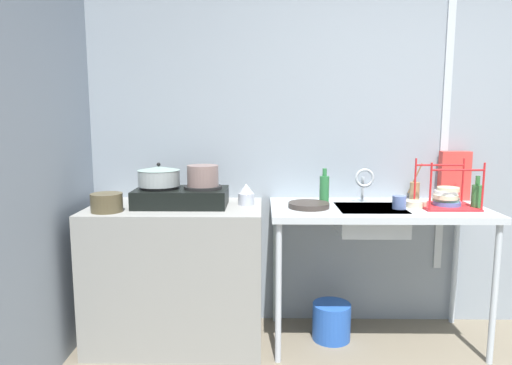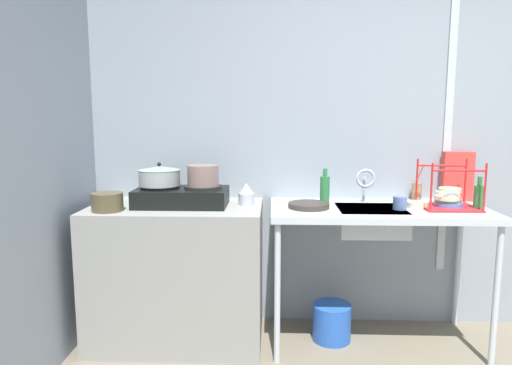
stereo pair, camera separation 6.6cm
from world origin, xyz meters
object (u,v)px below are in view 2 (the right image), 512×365
Objects in this scene: dish_rack at (448,199)px; bottle_by_rack at (479,197)px; pot_on_left_burner at (159,176)px; bottle_by_sink at (325,190)px; pot_on_right_burner at (203,175)px; sink_basin at (370,220)px; frying_pan at (309,205)px; cup_by_rack at (400,203)px; bucket_on_floor at (332,322)px; utensil_jar at (417,191)px; pot_beside_stove at (107,202)px; percolator at (246,194)px; stove at (182,196)px; faucet at (365,181)px; cereal_box at (457,176)px; small_bowl_on_drainboard at (417,205)px.

dish_rack reaches higher than bottle_by_rack.
pot_on_left_burner reaches higher than bottle_by_sink.
sink_basin is (1.02, -0.03, -0.27)m from pot_on_right_burner.
frying_pan is 0.54m from cup_by_rack.
utensil_jar is at bearing 22.96° from bucket_on_floor.
pot_beside_stove is 0.91× the size of bottle_by_rack.
dish_rack is at bearing -0.22° from pot_on_left_burner.
sink_basin is (1.30, -0.03, -0.26)m from pot_on_left_burner.
percolator is 0.42× the size of dish_rack.
stove is 2.45× the size of bottle_by_sink.
frying_pan is (1.19, 0.13, -0.04)m from pot_beside_stove.
faucet is (1.29, 0.13, -0.04)m from pot_on_left_burner.
percolator reaches higher than pot_beside_stove.
percolator is at bearing 175.39° from bottle_by_rack.
pot_on_left_burner is 0.55m from percolator.
stove is at bearing 178.36° from sink_basin.
cereal_box is 1.32× the size of utensil_jar.
small_bowl_on_drainboard is (0.66, 0.03, 0.00)m from frying_pan.
cereal_box is at bearing 11.81° from bottle_by_sink.
cup_by_rack is 0.37m from utensil_jar.
pot_on_left_burner is 1.77m from dish_rack.
cereal_box reaches higher than bucket_on_floor.
pot_on_left_burner is 0.80× the size of cereal_box.
pot_on_right_burner is 1.05× the size of pot_beside_stove.
pot_beside_stove is at bearing -167.54° from cereal_box.
bottle_by_rack is (0.16, -0.06, 0.03)m from dish_rack.
utensil_jar is (1.52, 0.26, 0.00)m from stove.
small_bowl_on_drainboard is 0.53× the size of utensil_jar.
frying_pan is 1.24× the size of bottle_by_rack.
cereal_box is (1.91, 0.25, -0.03)m from pot_on_left_burner.
small_bowl_on_drainboard is at bearing -7.05° from bottle_by_sink.
dish_rack is at bearing -67.67° from utensil_jar.
pot_beside_stove is 2.19m from bottle_by_rack.
cereal_box is at bearing 24.75° from sink_basin.
bottle_by_sink reaches higher than percolator.
faucet is at bearing 24.56° from frying_pan.
percolator is 1.65× the size of cup_by_rack.
utensil_jar reaches higher than bottle_by_rack.
utensil_jar is (-0.26, 0.01, -0.10)m from cereal_box.
faucet is at bearing -167.70° from cereal_box.
pot_on_left_burner is 0.27m from pot_on_right_burner.
pot_on_right_burner is 0.30m from percolator.
pot_beside_stove is 1.97m from utensil_jar.
percolator is (0.26, 0.05, -0.13)m from pot_on_right_burner.
utensil_jar reaches higher than frying_pan.
utensil_jar reaches higher than faucet.
pot_beside_stove is 1.40× the size of small_bowl_on_drainboard.
stove is 0.79m from frying_pan.
pot_on_left_burner reaches higher than cup_by_rack.
faucet is at bearing 162.76° from bottle_by_rack.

